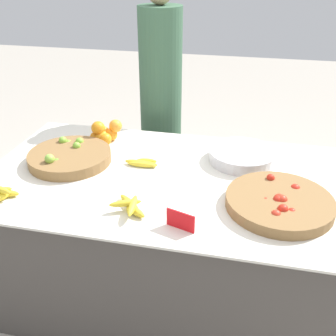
% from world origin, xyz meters
% --- Properties ---
extents(ground_plane, '(12.00, 12.00, 0.00)m').
position_xyz_m(ground_plane, '(0.00, 0.00, 0.00)').
color(ground_plane, '#ADA599').
extents(market_table, '(1.86, 1.07, 0.75)m').
position_xyz_m(market_table, '(0.00, 0.00, 0.38)').
color(market_table, '#4C4742').
rests_on(market_table, ground_plane).
extents(lime_bowl, '(0.44, 0.44, 0.10)m').
position_xyz_m(lime_bowl, '(-0.55, 0.04, 0.78)').
color(lime_bowl, olive).
rests_on(lime_bowl, market_table).
extents(tomato_basket, '(0.47, 0.47, 0.08)m').
position_xyz_m(tomato_basket, '(0.54, -0.16, 0.78)').
color(tomato_basket, olive).
rests_on(tomato_basket, market_table).
extents(orange_pile, '(0.18, 0.15, 0.14)m').
position_xyz_m(orange_pile, '(-0.46, 0.33, 0.81)').
color(orange_pile, orange).
rests_on(orange_pile, market_table).
extents(metal_bowl, '(0.36, 0.36, 0.06)m').
position_xyz_m(metal_bowl, '(0.35, 0.25, 0.78)').
color(metal_bowl, silver).
rests_on(metal_bowl, market_table).
extents(price_sign, '(0.12, 0.04, 0.08)m').
position_xyz_m(price_sign, '(0.14, -0.40, 0.79)').
color(price_sign, red).
rests_on(price_sign, market_table).
extents(banana_bunch_middle_left, '(0.18, 0.08, 0.03)m').
position_xyz_m(banana_bunch_middle_left, '(-0.16, 0.09, 0.77)').
color(banana_bunch_middle_left, yellow).
rests_on(banana_bunch_middle_left, market_table).
extents(banana_bunch_front_left, '(0.18, 0.19, 0.06)m').
position_xyz_m(banana_bunch_front_left, '(-0.10, -0.32, 0.78)').
color(banana_bunch_front_left, yellow).
rests_on(banana_bunch_front_left, market_table).
extents(vendor_person, '(0.29, 0.29, 1.62)m').
position_xyz_m(vendor_person, '(-0.24, 0.85, 0.76)').
color(vendor_person, '#385B42').
rests_on(vendor_person, ground_plane).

